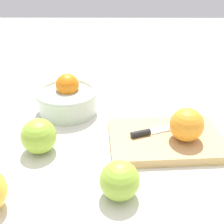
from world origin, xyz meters
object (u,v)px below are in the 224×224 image
at_px(bowl, 67,98).
at_px(apple_mid_left, 39,136).
at_px(apple_front_center, 119,180).
at_px(knife, 154,130).
at_px(cutting_board, 165,139).
at_px(orange_on_board, 187,125).

bearing_deg(bowl, apple_mid_left, -102.29).
distance_m(bowl, apple_front_center, 0.34).
relative_size(knife, apple_mid_left, 1.95).
height_order(knife, apple_mid_left, apple_mid_left).
distance_m(knife, apple_front_center, 0.20).
bearing_deg(knife, apple_mid_left, -170.08).
relative_size(bowl, cutting_board, 0.65).
height_order(orange_on_board, apple_mid_left, orange_on_board).
height_order(cutting_board, apple_front_center, apple_front_center).
height_order(orange_on_board, apple_front_center, orange_on_board).
bearing_deg(cutting_board, knife, 155.87).
xyz_separation_m(bowl, apple_mid_left, (-0.04, -0.18, -0.00)).
height_order(knife, apple_front_center, apple_front_center).
bearing_deg(bowl, knife, -31.52).
distance_m(bowl, cutting_board, 0.28).
height_order(bowl, apple_mid_left, bowl).
bearing_deg(knife, cutting_board, -24.13).
relative_size(bowl, orange_on_board, 2.22).
bearing_deg(apple_front_center, knife, 65.24).
bearing_deg(bowl, orange_on_board, -29.38).
relative_size(knife, apple_front_center, 2.08).
bearing_deg(orange_on_board, bowl, 150.62).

